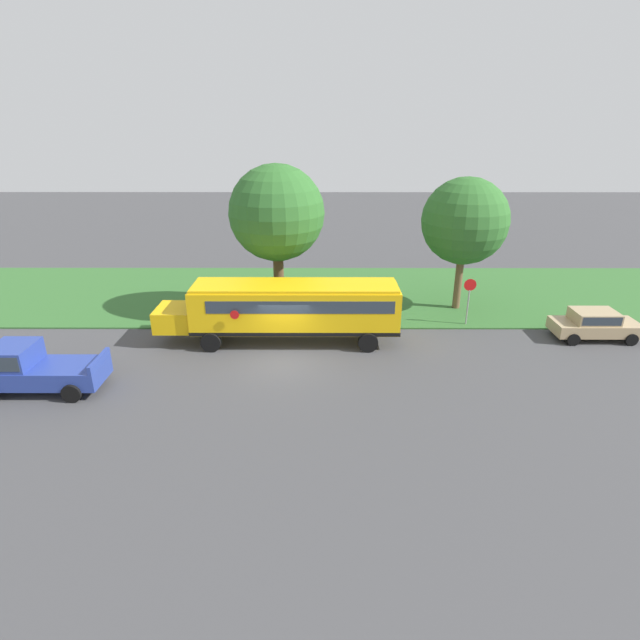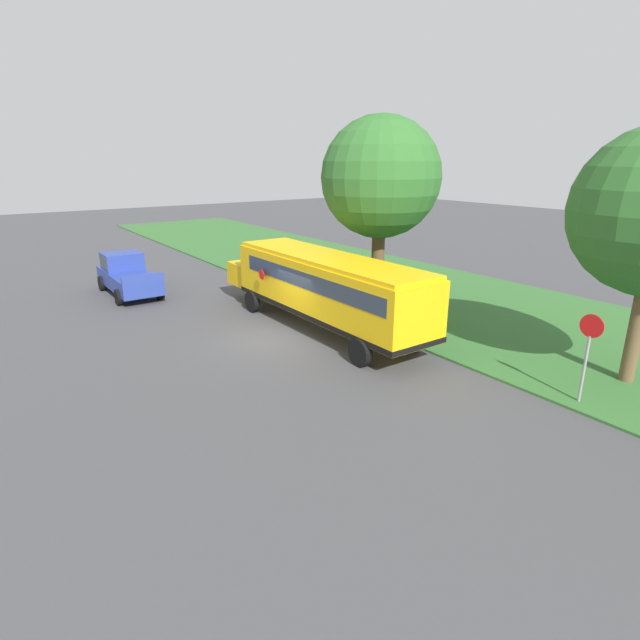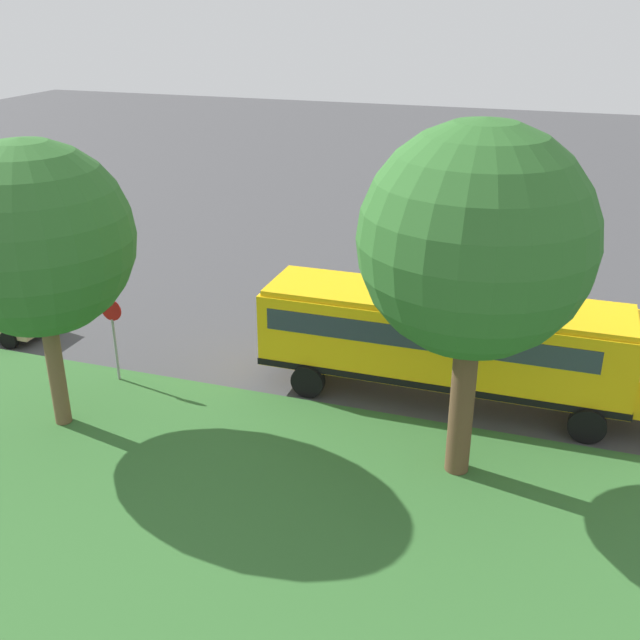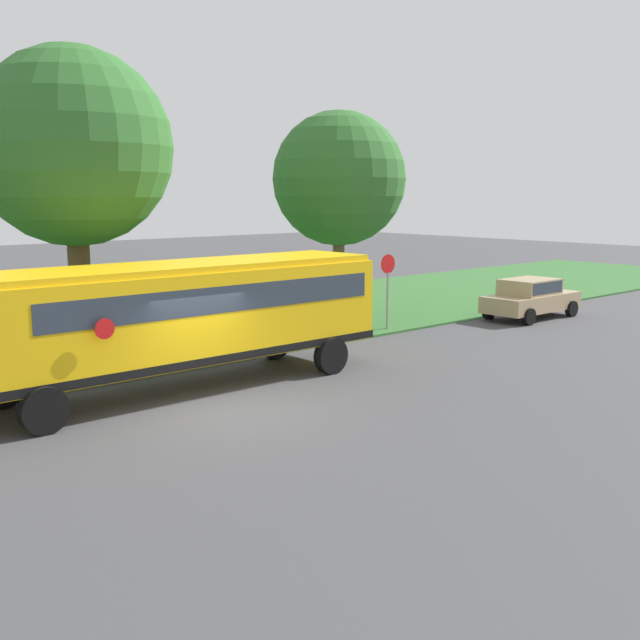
% 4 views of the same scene
% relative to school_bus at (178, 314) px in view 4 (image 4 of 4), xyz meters
% --- Properties ---
extents(ground_plane, '(120.00, 120.00, 0.00)m').
position_rel_school_bus_xyz_m(ground_plane, '(2.37, -0.19, -1.92)').
color(ground_plane, '#424244').
extents(grass_verge, '(12.00, 80.00, 0.08)m').
position_rel_school_bus_xyz_m(grass_verge, '(-7.63, -0.19, -1.88)').
color(grass_verge, '#33662D').
rests_on(grass_verge, ground).
extents(school_bus, '(2.85, 12.42, 3.16)m').
position_rel_school_bus_xyz_m(school_bus, '(0.00, 0.00, 0.00)').
color(school_bus, yellow).
rests_on(school_bus, ground).
extents(car_tan_nearest, '(2.02, 4.40, 1.56)m').
position_rel_school_bus_xyz_m(car_tan_nearest, '(-0.43, 16.07, -1.05)').
color(car_tan_nearest, tan).
rests_on(car_tan_nearest, ground).
extents(oak_tree_beside_bus, '(5.30, 5.30, 8.72)m').
position_rel_school_bus_xyz_m(oak_tree_beside_bus, '(-3.76, -1.01, 4.03)').
color(oak_tree_beside_bus, brown).
rests_on(oak_tree_beside_bus, ground).
extents(oak_tree_roadside_mid, '(5.00, 5.00, 7.91)m').
position_rel_school_bus_xyz_m(oak_tree_roadside_mid, '(-4.98, 10.09, 3.45)').
color(oak_tree_roadside_mid, brown).
rests_on(oak_tree_roadside_mid, ground).
extents(stop_sign, '(0.08, 0.68, 2.74)m').
position_rel_school_bus_xyz_m(stop_sign, '(-2.23, 9.82, -0.19)').
color(stop_sign, gray).
rests_on(stop_sign, ground).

